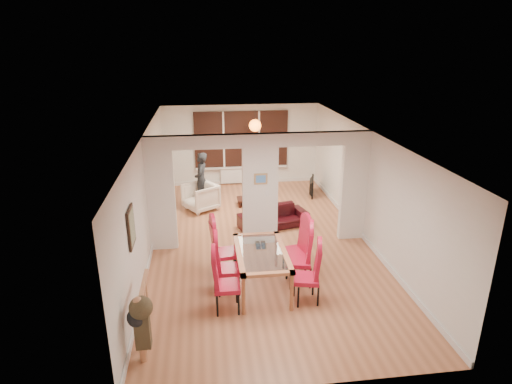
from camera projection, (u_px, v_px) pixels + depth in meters
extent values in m
cube|color=#B36C48|center=(260.00, 242.00, 10.09)|extent=(5.00, 9.00, 0.01)
cube|color=white|center=(260.00, 190.00, 9.66)|extent=(5.00, 0.18, 2.60)
cube|color=black|center=(241.00, 139.00, 13.74)|extent=(3.00, 0.08, 1.80)
cube|color=white|center=(242.00, 175.00, 14.10)|extent=(1.40, 0.08, 0.50)
sphere|color=orange|center=(255.00, 126.00, 12.49)|extent=(0.36, 0.36, 0.36)
cube|color=gray|center=(131.00, 227.00, 7.02)|extent=(0.04, 0.52, 0.67)
cube|color=#4C8CD8|center=(261.00, 179.00, 9.46)|extent=(0.30, 0.03, 0.25)
imported|color=black|center=(273.00, 217.00, 10.88)|extent=(1.87, 1.09, 0.51)
imported|color=beige|center=(201.00, 197.00, 11.92)|extent=(1.12, 1.13, 0.75)
imported|color=black|center=(201.00, 180.00, 12.08)|extent=(0.62, 0.45, 1.56)
imported|color=black|center=(309.00, 186.00, 13.16)|extent=(0.91, 0.35, 0.53)
cylinder|color=#143F19|center=(246.00, 193.00, 12.35)|extent=(0.07, 0.07, 0.26)
imported|color=#321711|center=(251.00, 197.00, 12.33)|extent=(0.22, 0.22, 0.05)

